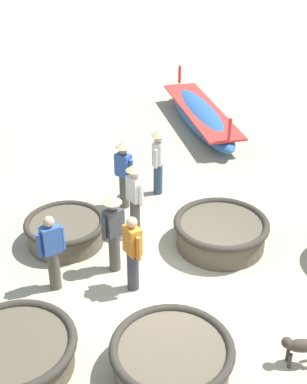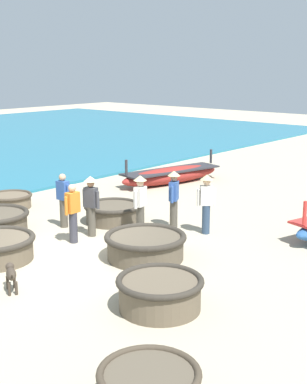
{
  "view_description": "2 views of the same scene",
  "coord_description": "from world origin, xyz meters",
  "views": [
    {
      "loc": [
        -4.1,
        -6.5,
        6.56
      ],
      "look_at": [
        0.61,
        1.97,
        1.02
      ],
      "focal_mm": 50.0,
      "sensor_mm": 36.0,
      "label": 1
    },
    {
      "loc": [
        9.73,
        -8.22,
        4.54
      ],
      "look_at": [
        0.26,
        2.72,
        1.11
      ],
      "focal_mm": 50.0,
      "sensor_mm": 36.0,
      "label": 2
    }
  ],
  "objects": [
    {
      "name": "fisherman_standing_left",
      "position": [
        0.55,
        3.26,
        0.96
      ],
      "size": [
        0.36,
        0.49,
        1.67
      ],
      "color": "#4C473D",
      "rests_on": "ground"
    },
    {
      "name": "coracle_center",
      "position": [
        -4.9,
        1.5,
        0.25
      ],
      "size": [
        1.45,
        1.45,
        0.47
      ],
      "color": "brown",
      "rests_on": "ground"
    },
    {
      "name": "coracle_front_right",
      "position": [
        -1.18,
        2.54,
        0.31
      ],
      "size": [
        1.71,
        1.71,
        0.56
      ],
      "color": "brown",
      "rests_on": "ground"
    },
    {
      "name": "long_boat_white_hull",
      "position": [
        -3.27,
        7.86,
        0.34
      ],
      "size": [
        2.01,
        4.72,
        1.16
      ],
      "color": "maroon",
      "rests_on": "ground"
    },
    {
      "name": "fisherman_with_hat",
      "position": [
        1.55,
        3.43,
        0.96
      ],
      "size": [
        0.4,
        0.4,
        1.67
      ],
      "color": "#2D425B",
      "rests_on": "ground"
    },
    {
      "name": "ground_plane",
      "position": [
        0.0,
        0.0,
        0.0
      ],
      "size": [
        80.0,
        80.0,
        0.0
      ],
      "primitive_type": "plane",
      "color": "tan"
    },
    {
      "name": "coracle_weathered",
      "position": [
        1.6,
        0.87,
        0.34
      ],
      "size": [
        1.98,
        1.98,
        0.62
      ],
      "color": "brown",
      "rests_on": "ground"
    },
    {
      "name": "fisherman_hauling",
      "position": [
        -1.89,
        1.26,
        0.84
      ],
      "size": [
        0.53,
        0.24,
        1.57
      ],
      "color": "#4C473D",
      "rests_on": "ground"
    },
    {
      "name": "fisherman_crouching",
      "position": [
        -0.67,
        1.22,
        0.96
      ],
      "size": [
        0.52,
        0.36,
        1.67
      ],
      "color": "#4C473D",
      "rests_on": "ground"
    },
    {
      "name": "dog",
      "position": [
        0.79,
        -2.37,
        0.37
      ],
      "size": [
        0.62,
        0.43,
        0.55
      ],
      "color": "#3D3328",
      "rests_on": "ground"
    },
    {
      "name": "fisherman_by_coracle",
      "position": [
        -0.62,
        0.53,
        0.84
      ],
      "size": [
        0.23,
        0.53,
        1.57
      ],
      "color": "#383842",
      "rests_on": "ground"
    },
    {
      "name": "coracle_far_left",
      "position": [
        3.64,
        -1.01,
        0.35
      ],
      "size": [
        1.69,
        1.69,
        0.64
      ],
      "color": "brown",
      "rests_on": "ground"
    },
    {
      "name": "fisherman_standing_right",
      "position": [
        0.27,
        2.16,
        0.96
      ],
      "size": [
        0.36,
        0.53,
        1.67
      ],
      "color": "#4C473D",
      "rests_on": "ground"
    }
  ]
}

